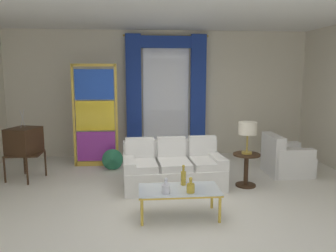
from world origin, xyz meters
The scene contains 15 objects.
ground_plane centered at (0.00, 0.00, 0.00)m, with size 16.00×16.00×0.00m, color silver.
wall_rear centered at (0.00, 3.06, 1.50)m, with size 8.00×0.12×3.00m, color beige.
ceiling_slab centered at (0.00, 0.80, 3.02)m, with size 8.00×7.60×0.04m, color white.
curtained_window centered at (0.16, 2.89, 1.74)m, with size 2.00×0.17×2.70m.
couch_white_long centered at (0.09, 0.65, 0.30)m, with size 1.81×1.02×0.86m.
coffee_table centered at (0.05, -0.67, 0.37)m, with size 1.13×0.58×0.41m.
bottle_blue_decanter centered at (-0.15, -0.85, 0.49)m, with size 0.11×0.11×0.22m.
bottle_crystal_tall centered at (0.18, -0.84, 0.48)m, with size 0.11×0.11×0.22m.
bottle_amber_squat centered at (0.13, -0.52, 0.53)m, with size 0.07×0.07×0.30m.
vintage_tv centered at (-2.66, 1.26, 0.73)m, with size 0.67×0.72×1.35m.
armchair_white centered at (2.40, 1.16, 0.29)m, with size 0.83×0.83×0.80m.
stained_glass_divider centered at (-1.43, 2.09, 1.06)m, with size 0.95×0.05×2.20m.
peacock_figurine centered at (-1.07, 1.70, 0.22)m, with size 0.44×0.60×0.50m.
round_side_table centered at (1.40, 0.51, 0.36)m, with size 0.48×0.48×0.59m.
table_lamp_brass centered at (1.40, 0.51, 1.03)m, with size 0.32×0.32×0.57m.
Camera 1 is at (-0.51, -5.20, 2.04)m, focal length 36.25 mm.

